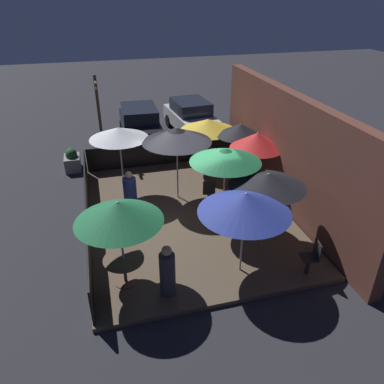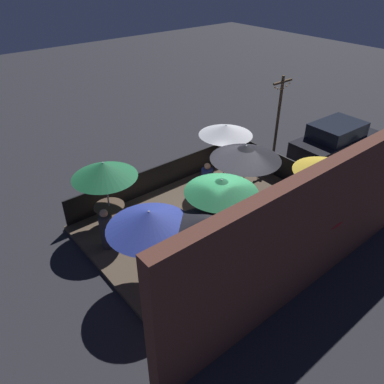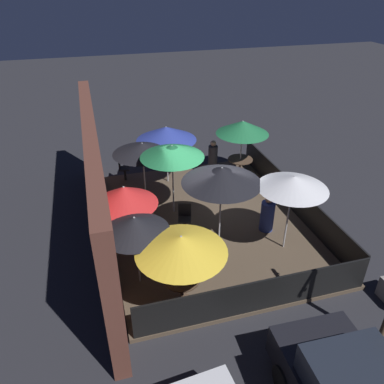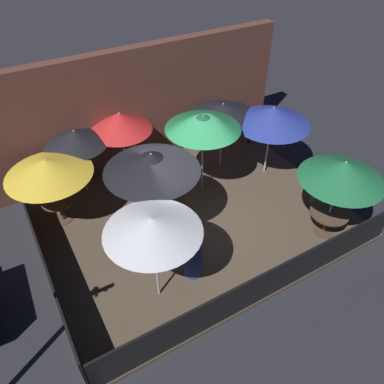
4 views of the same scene
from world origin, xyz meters
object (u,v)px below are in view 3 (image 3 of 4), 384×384
(patio_umbrella_3, at_px, (166,133))
(dining_table_1, at_px, (240,162))
(patio_umbrella_2, at_px, (142,148))
(patio_umbrella_5, at_px, (293,182))
(patio_umbrella_1, at_px, (243,127))
(patio_chair_1, at_px, (123,168))
(patron_0, at_px, (213,158))
(patron_1, at_px, (267,215))
(patio_umbrella_8, at_px, (124,196))
(dining_table_0, at_px, (182,283))
(patio_umbrella_7, at_px, (135,225))
(patio_chair_0, at_px, (185,217))
(patio_umbrella_6, at_px, (222,175))
(patio_umbrella_4, at_px, (172,151))
(patio_umbrella_0, at_px, (181,244))

(patio_umbrella_3, relative_size, dining_table_1, 2.29)
(patio_umbrella_2, distance_m, patio_umbrella_5, 5.23)
(patio_umbrella_1, distance_m, patio_chair_1, 4.85)
(patron_0, relative_size, patron_1, 1.09)
(patio_umbrella_5, distance_m, patio_umbrella_8, 4.56)
(dining_table_0, bearing_deg, dining_table_1, -33.61)
(patio_umbrella_7, bearing_deg, patio_chair_0, -42.88)
(patio_umbrella_2, relative_size, patio_umbrella_8, 0.99)
(patio_umbrella_6, relative_size, dining_table_0, 2.88)
(patio_chair_0, distance_m, patio_chair_1, 4.15)
(patron_0, bearing_deg, dining_table_1, -170.24)
(patio_umbrella_6, height_order, dining_table_0, patio_umbrella_6)
(patio_umbrella_4, bearing_deg, patron_1, -124.87)
(patio_umbrella_0, distance_m, patio_umbrella_6, 2.68)
(patio_umbrella_6, relative_size, patron_0, 1.85)
(patio_umbrella_4, xyz_separation_m, patio_umbrella_7, (-3.01, 1.64, -0.42))
(patio_umbrella_3, height_order, dining_table_0, patio_umbrella_3)
(patio_umbrella_3, relative_size, patio_umbrella_8, 1.03)
(patio_umbrella_0, distance_m, patio_umbrella_8, 2.50)
(patio_umbrella_2, xyz_separation_m, dining_table_1, (0.71, -3.92, -1.38))
(patio_umbrella_6, bearing_deg, patio_umbrella_2, 29.12)
(dining_table_0, bearing_deg, patio_umbrella_2, 0.48)
(patio_umbrella_6, bearing_deg, patio_umbrella_1, -30.06)
(patio_umbrella_1, distance_m, patio_umbrella_2, 3.99)
(patio_umbrella_4, bearing_deg, dining_table_1, -59.44)
(patio_umbrella_2, relative_size, dining_table_0, 2.48)
(patron_1, bearing_deg, dining_table_0, 80.88)
(patio_umbrella_0, relative_size, dining_table_1, 2.20)
(patio_umbrella_8, distance_m, patron_1, 4.51)
(dining_table_1, bearing_deg, patio_chair_0, 134.53)
(patron_0, xyz_separation_m, patron_1, (-4.28, -0.36, -0.07))
(patio_chair_1, bearing_deg, patio_umbrella_0, -73.66)
(dining_table_0, height_order, patio_chair_0, patio_chair_0)
(patio_umbrella_1, relative_size, patron_1, 1.85)
(dining_table_0, bearing_deg, patron_1, -56.69)
(patio_umbrella_3, height_order, patio_umbrella_6, patio_umbrella_6)
(patio_umbrella_0, height_order, patron_1, patio_umbrella_0)
(patron_0, bearing_deg, patio_umbrella_3, 52.90)
(patio_chair_0, bearing_deg, patio_umbrella_3, -167.16)
(patio_umbrella_5, relative_size, patio_umbrella_8, 1.10)
(patio_umbrella_5, bearing_deg, patio_umbrella_4, 44.59)
(patio_umbrella_6, bearing_deg, patio_umbrella_7, 112.49)
(patio_chair_0, bearing_deg, patio_umbrella_8, -57.47)
(patio_umbrella_0, xyz_separation_m, patio_umbrella_3, (6.13, -1.00, 0.20))
(dining_table_1, height_order, patron_0, patron_0)
(patio_umbrella_1, bearing_deg, patio_umbrella_3, 84.22)
(patio_umbrella_6, xyz_separation_m, patio_umbrella_7, (-1.07, 2.59, -0.43))
(patio_chair_0, bearing_deg, patio_umbrella_5, 74.81)
(patio_umbrella_0, distance_m, patron_0, 7.20)
(patio_umbrella_0, relative_size, patron_1, 1.74)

